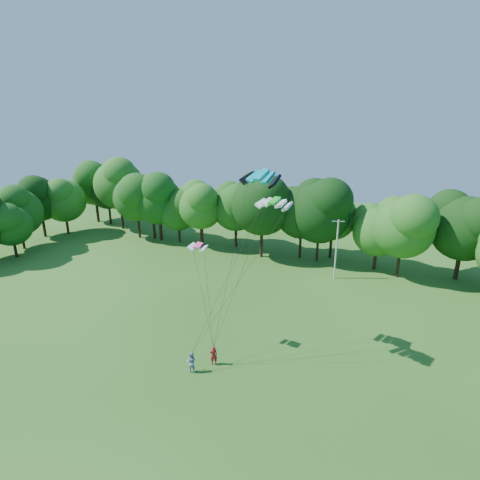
% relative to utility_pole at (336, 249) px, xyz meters
% --- Properties ---
extents(ground, '(160.00, 160.00, 0.00)m').
position_rel_utility_pole_xyz_m(ground, '(-4.11, -30.87, -4.02)').
color(ground, '#225016').
rests_on(ground, ground).
extents(utility_pole, '(1.46, 0.70, 7.79)m').
position_rel_utility_pole_xyz_m(utility_pole, '(0.00, 0.00, 0.00)').
color(utility_pole, beige).
rests_on(utility_pole, ground).
extents(kite_flyer_left, '(0.74, 0.72, 1.71)m').
position_rel_utility_pole_xyz_m(kite_flyer_left, '(-4.64, -22.54, -3.16)').
color(kite_flyer_left, maroon).
rests_on(kite_flyer_left, ground).
extents(kite_flyer_right, '(0.98, 0.84, 1.76)m').
position_rel_utility_pole_xyz_m(kite_flyer_right, '(-5.76, -24.16, -3.14)').
color(kite_flyer_right, '#889ABD').
rests_on(kite_flyer_right, ground).
extents(kite_teal, '(3.36, 2.07, 0.81)m').
position_rel_utility_pole_xyz_m(kite_teal, '(-1.93, -19.51, 11.57)').
color(kite_teal, '#0598A3').
rests_on(kite_teal, ground).
extents(kite_green, '(3.06, 1.60, 0.49)m').
position_rel_utility_pole_xyz_m(kite_green, '(-1.80, -17.04, 9.15)').
color(kite_green, green).
rests_on(kite_green, ground).
extents(kite_pink, '(1.71, 0.84, 0.37)m').
position_rel_utility_pole_xyz_m(kite_pink, '(-7.30, -20.29, 5.40)').
color(kite_pink, '#F04288').
rests_on(kite_pink, ground).
extents(tree_back_west, '(8.67, 8.67, 12.60)m').
position_rel_utility_pole_xyz_m(tree_back_west, '(-30.32, 2.95, 3.85)').
color(tree_back_west, '#2E2212').
rests_on(tree_back_west, ground).
extents(tree_back_center, '(9.43, 9.43, 13.72)m').
position_rel_utility_pole_xyz_m(tree_back_center, '(-3.76, 5.13, 4.55)').
color(tree_back_center, '#2E2211').
rests_on(tree_back_center, ground).
extents(tree_flank_west, '(6.56, 6.56, 9.54)m').
position_rel_utility_pole_xyz_m(tree_flank_west, '(-44.26, -13.70, 1.94)').
color(tree_flank_west, black).
rests_on(tree_flank_west, ground).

